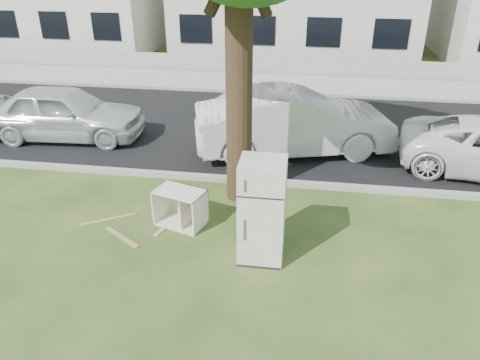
# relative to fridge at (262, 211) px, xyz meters

# --- Properties ---
(ground) EXTENTS (120.00, 120.00, 0.00)m
(ground) POSITION_rel_fridge_xyz_m (-0.32, 0.31, -0.93)
(ground) COLOR #243F16
(road) EXTENTS (120.00, 7.00, 0.01)m
(road) POSITION_rel_fridge_xyz_m (-0.32, 6.31, -0.93)
(road) COLOR black
(road) RESTS_ON ground
(kerb_near) EXTENTS (120.00, 0.18, 0.12)m
(kerb_near) POSITION_rel_fridge_xyz_m (-0.32, 2.76, -0.93)
(kerb_near) COLOR gray
(kerb_near) RESTS_ON ground
(kerb_far) EXTENTS (120.00, 0.18, 0.12)m
(kerb_far) POSITION_rel_fridge_xyz_m (-0.32, 9.86, -0.93)
(kerb_far) COLOR gray
(kerb_far) RESTS_ON ground
(sidewalk) EXTENTS (120.00, 2.80, 0.01)m
(sidewalk) POSITION_rel_fridge_xyz_m (-0.32, 11.31, -0.93)
(sidewalk) COLOR gray
(sidewalk) RESTS_ON ground
(low_wall) EXTENTS (120.00, 0.15, 0.70)m
(low_wall) POSITION_rel_fridge_xyz_m (-0.32, 12.91, -0.58)
(low_wall) COLOR gray
(low_wall) RESTS_ON ground
(fridge) EXTENTS (0.77, 0.72, 1.86)m
(fridge) POSITION_rel_fridge_xyz_m (0.00, 0.00, 0.00)
(fridge) COLOR silver
(fridge) RESTS_ON ground
(cabinet) EXTENTS (1.08, 0.85, 0.74)m
(cabinet) POSITION_rel_fridge_xyz_m (-1.68, 0.82, -0.56)
(cabinet) COLOR silver
(cabinet) RESTS_ON ground
(plank_a) EXTENTS (0.98, 0.67, 0.02)m
(plank_a) POSITION_rel_fridge_xyz_m (-3.17, 0.73, -0.92)
(plank_a) COLOR olive
(plank_a) RESTS_ON ground
(plank_b) EXTENTS (0.86, 0.62, 0.02)m
(plank_b) POSITION_rel_fridge_xyz_m (-2.66, 0.16, -0.92)
(plank_b) COLOR #9B7F51
(plank_b) RESTS_ON ground
(plank_c) EXTENTS (0.33, 0.79, 0.02)m
(plank_c) POSITION_rel_fridge_xyz_m (-1.94, 0.68, -0.92)
(plank_c) COLOR tan
(plank_c) RESTS_ON ground
(car_center) EXTENTS (5.40, 3.10, 1.68)m
(car_center) POSITION_rel_fridge_xyz_m (0.32, 4.71, -0.09)
(car_center) COLOR beige
(car_center) RESTS_ON ground
(car_left) EXTENTS (4.49, 2.05, 1.49)m
(car_left) POSITION_rel_fridge_xyz_m (-6.07, 4.76, -0.18)
(car_left) COLOR silver
(car_left) RESTS_ON ground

